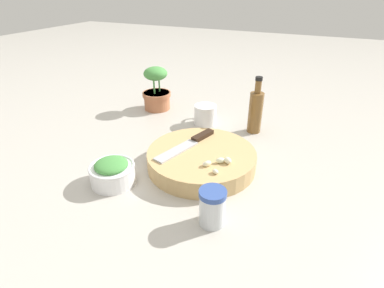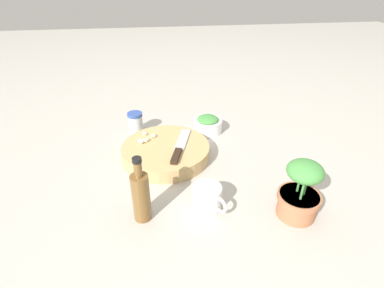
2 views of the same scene
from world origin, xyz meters
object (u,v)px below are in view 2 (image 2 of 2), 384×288
cutting_board (166,152)px  oil_bottle (141,195)px  spice_jar (136,123)px  chef_knife (180,147)px  garlic_cloves (146,138)px  potted_herb (300,193)px  herb_bowl (208,124)px  coffee_mug (208,198)px

cutting_board → oil_bottle: size_ratio=1.57×
spice_jar → oil_bottle: size_ratio=0.44×
chef_knife → garlic_cloves: 0.13m
garlic_cloves → oil_bottle: size_ratio=0.42×
potted_herb → spice_jar: bearing=-139.9°
cutting_board → chef_knife: size_ratio=1.35×
herb_bowl → potted_herb: 0.52m
chef_knife → potted_herb: 0.42m
herb_bowl → coffee_mug: 0.44m
potted_herb → garlic_cloves: bearing=-133.1°
herb_bowl → spice_jar: (-0.03, -0.29, 0.01)m
garlic_cloves → potted_herb: (0.37, 0.40, 0.02)m
spice_jar → coffee_mug: spice_jar is taller
garlic_cloves → oil_bottle: 0.33m
garlic_cloves → coffee_mug: bearing=27.7°
cutting_board → oil_bottle: bearing=-15.6°
spice_jar → potted_herb: bearing=40.1°
cutting_board → garlic_cloves: (-0.05, -0.07, 0.03)m
oil_bottle → cutting_board: bearing=164.4°
spice_jar → coffee_mug: bearing=24.1°
chef_knife → herb_bowl: herb_bowl is taller
chef_knife → herb_bowl: (-0.19, 0.13, -0.02)m
cutting_board → oil_bottle: 0.30m
herb_bowl → chef_knife: bearing=-34.7°
herb_bowl → oil_bottle: bearing=-29.9°
cutting_board → coffee_mug: bearing=20.6°
spice_jar → coffee_mug: 0.51m
herb_bowl → spice_jar: size_ratio=1.36×
garlic_cloves → herb_bowl: 0.27m
cutting_board → chef_knife: (0.02, 0.05, 0.03)m
spice_jar → chef_knife: bearing=35.0°
coffee_mug → potted_herb: bearing=76.2°
coffee_mug → potted_herb: size_ratio=0.57×
potted_herb → cutting_board: bearing=-134.4°
chef_knife → coffee_mug: size_ratio=2.30×
chef_knife → oil_bottle: 0.29m
oil_bottle → spice_jar: bearing=-176.6°
spice_jar → potted_herb: (0.52, 0.44, 0.03)m
spice_jar → oil_bottle: (0.48, 0.03, 0.03)m
herb_bowl → coffee_mug: (0.44, -0.08, 0.00)m
coffee_mug → cutting_board: bearing=-159.4°
coffee_mug → oil_bottle: oil_bottle is taller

